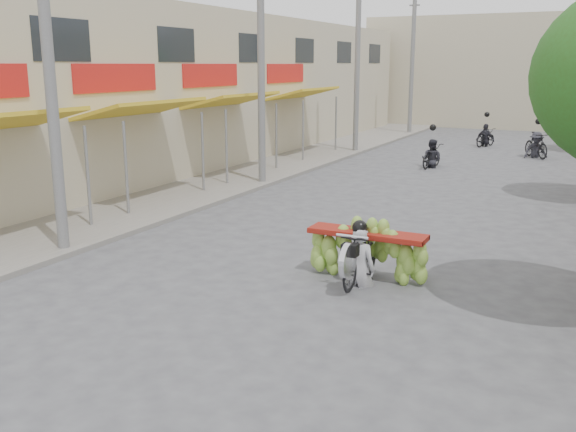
{
  "coord_description": "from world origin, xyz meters",
  "views": [
    {
      "loc": [
        4.86,
        -6.82,
        3.98
      ],
      "look_at": [
        -0.51,
        4.07,
        1.1
      ],
      "focal_mm": 40.0,
      "sensor_mm": 36.0,
      "label": 1
    }
  ],
  "objects": [
    {
      "name": "utility_pole_near",
      "position": [
        -5.4,
        3.0,
        4.03
      ],
      "size": [
        0.6,
        0.24,
        8.0
      ],
      "color": "slate",
      "rests_on": "ground"
    },
    {
      "name": "ground",
      "position": [
        0.0,
        0.0,
        0.0
      ],
      "size": [
        120.0,
        120.0,
        0.0
      ],
      "primitive_type": "plane",
      "color": "#56575B",
      "rests_on": "ground"
    },
    {
      "name": "utility_pole_mid",
      "position": [
        -5.4,
        12.0,
        4.03
      ],
      "size": [
        0.6,
        0.24,
        8.0
      ],
      "color": "slate",
      "rests_on": "ground"
    },
    {
      "name": "utility_pole_back",
      "position": [
        -5.4,
        30.0,
        4.03
      ],
      "size": [
        0.6,
        0.24,
        8.0
      ],
      "color": "slate",
      "rests_on": "ground"
    },
    {
      "name": "bg_motorbike_b",
      "position": [
        2.25,
        22.9,
        0.82
      ],
      "size": [
        1.52,
        1.87,
        1.95
      ],
      "color": "black",
      "rests_on": "ground"
    },
    {
      "name": "shophouse_row_left",
      "position": [
        -11.98,
        13.98,
        3.0
      ],
      "size": [
        9.77,
        40.0,
        6.0
      ],
      "color": "#C1B698",
      "rests_on": "ground"
    },
    {
      "name": "sidewalk_left",
      "position": [
        -7.0,
        15.0,
        0.06
      ],
      "size": [
        4.0,
        60.0,
        0.12
      ],
      "primitive_type": "cube",
      "color": "gray",
      "rests_on": "ground"
    },
    {
      "name": "utility_pole_far",
      "position": [
        -5.4,
        21.0,
        4.03
      ],
      "size": [
        0.6,
        0.24,
        8.0
      ],
      "color": "slate",
      "rests_on": "ground"
    },
    {
      "name": "bg_motorbike_c",
      "position": [
        -0.42,
        26.03,
        0.8
      ],
      "size": [
        1.09,
        1.67,
        1.95
      ],
      "color": "black",
      "rests_on": "ground"
    },
    {
      "name": "far_building",
      "position": [
        0.0,
        38.0,
        3.5
      ],
      "size": [
        20.0,
        6.0,
        7.0
      ],
      "primitive_type": "cube",
      "color": "#C1B698",
      "rests_on": "ground"
    },
    {
      "name": "banana_motorbike",
      "position": [
        1.05,
        4.04,
        0.69
      ],
      "size": [
        2.24,
        1.87,
        2.06
      ],
      "color": "black",
      "rests_on": "ground"
    },
    {
      "name": "bg_motorbike_a",
      "position": [
        -1.18,
        18.23,
        0.74
      ],
      "size": [
        0.85,
        1.69,
        1.95
      ],
      "color": "black",
      "rests_on": "ground"
    }
  ]
}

